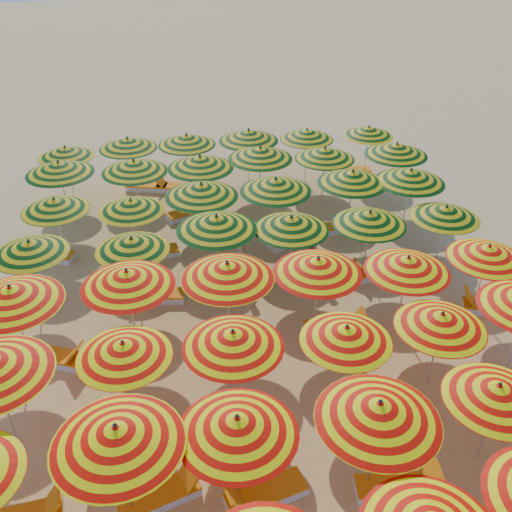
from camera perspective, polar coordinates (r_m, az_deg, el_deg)
name	(u,v)px	position (r m, az deg, el deg)	size (l,w,h in m)	color
ground	(259,309)	(17.25, 0.28, -5.36)	(120.00, 120.00, 0.00)	tan
umbrella_7	(117,436)	(11.09, -13.75, -17.04)	(3.05, 3.05, 2.66)	silver
umbrella_8	(237,426)	(11.13, -1.89, -16.59)	(2.42, 2.42, 2.51)	silver
umbrella_9	(379,411)	(11.47, 12.20, -14.93)	(3.02, 3.02, 2.62)	silver
umbrella_10	(498,392)	(12.89, 23.01, -12.44)	(2.84, 2.84, 2.33)	silver
umbrella_13	(123,350)	(13.17, -13.11, -9.11)	(2.61, 2.61, 2.32)	silver
umbrella_14	(233,339)	(12.90, -2.31, -8.30)	(2.85, 2.85, 2.47)	silver
umbrella_15	(346,334)	(13.41, 9.03, -7.70)	(2.43, 2.43, 2.31)	silver
umbrella_16	(441,321)	(14.27, 18.05, -6.16)	(2.45, 2.45, 2.34)	silver
umbrella_18	(11,295)	(15.16, -23.27, -3.60)	(2.90, 2.90, 2.64)	silver
umbrella_19	(127,278)	(14.95, -12.76, -2.20)	(2.99, 2.99, 2.59)	silver
umbrella_20	(227,271)	(14.83, -2.87, -1.48)	(3.01, 3.01, 2.63)	silver
umbrella_21	(318,266)	(15.21, 6.20, -0.98)	(3.20, 3.20, 2.55)	silver
umbrella_22	(408,264)	(15.85, 14.93, -0.80)	(2.58, 2.58, 2.47)	silver
umbrella_23	(488,252)	(17.24, 22.19, 0.34)	(2.98, 2.98, 2.38)	silver
umbrella_24	(30,247)	(17.52, -21.68, 0.82)	(2.72, 2.72, 2.33)	silver
umbrella_25	(132,244)	(16.83, -12.31, 1.16)	(2.89, 2.89, 2.31)	silver
umbrella_26	(217,223)	(17.06, -3.96, 3.32)	(2.84, 2.84, 2.59)	silver
umbrella_27	(291,223)	(17.28, 3.55, 3.29)	(2.50, 2.50, 2.46)	silver
umbrella_28	(370,218)	(17.90, 11.30, 3.74)	(2.81, 2.81, 2.44)	silver
umbrella_29	(446,212)	(19.09, 18.44, 4.17)	(2.57, 2.57, 2.32)	silver
umbrella_30	(55,205)	(19.65, -19.48, 4.86)	(2.76, 2.76, 2.34)	silver
umbrella_31	(131,205)	(19.06, -12.38, 4.98)	(2.77, 2.77, 2.28)	silver
umbrella_32	(201,190)	(19.02, -5.48, 6.57)	(3.26, 3.26, 2.61)	silver
umbrella_33	(276,185)	(19.34, 1.98, 7.10)	(2.50, 2.50, 2.59)	silver
umbrella_34	(353,177)	(20.19, 9.63, 7.77)	(3.13, 3.13, 2.58)	silver
umbrella_35	(410,176)	(20.66, 15.19, 7.72)	(3.20, 3.20, 2.60)	silver
umbrella_36	(59,168)	(21.81, -19.09, 8.35)	(3.19, 3.19, 2.58)	silver
umbrella_37	(134,166)	(21.32, -12.09, 8.78)	(2.47, 2.47, 2.54)	silver
umbrella_38	(200,162)	(21.12, -5.61, 9.31)	(2.51, 2.51, 2.60)	silver
umbrella_39	(260,153)	(21.74, 0.42, 10.26)	(2.96, 2.96, 2.64)	silver
umbrella_40	(325,153)	(22.29, 6.89, 10.15)	(2.87, 2.87, 2.45)	silver
umbrella_41	(397,149)	(22.90, 13.88, 10.32)	(2.98, 2.98, 2.56)	silver
umbrella_42	(66,152)	(23.78, -18.50, 9.85)	(2.30, 2.30, 2.32)	silver
umbrella_43	(128,143)	(23.69, -12.70, 10.96)	(2.95, 2.95, 2.44)	silver
umbrella_44	(187,140)	(23.58, -6.96, 11.47)	(3.01, 3.01, 2.47)	silver
umbrella_45	(249,135)	(23.60, -0.75, 11.98)	(3.16, 3.16, 2.58)	silver
umbrella_46	(307,134)	(24.28, 5.11, 12.03)	(2.86, 2.86, 2.38)	silver
umbrella_47	(368,131)	(25.26, 11.18, 12.15)	(2.73, 2.73, 2.28)	silver
lounger_3	(161,495)	(12.88, -9.50, -22.53)	(1.83, 1.07, 0.69)	white
lounger_4	(264,495)	(12.74, 0.80, -22.75)	(1.82, 0.99, 0.69)	white
lounger_5	(398,487)	(13.17, 14.03, -21.52)	(1.79, 0.79, 0.69)	white
lounger_6	(54,357)	(16.36, -19.55, -9.48)	(1.82, 1.24, 0.69)	white
lounger_7	(335,328)	(16.50, 7.93, -7.13)	(1.78, 0.73, 0.69)	white
lounger_8	(491,307)	(18.47, 22.43, -4.76)	(1.83, 1.14, 0.69)	white
lounger_9	(23,303)	(18.65, -22.30, -4.33)	(1.75, 0.62, 0.69)	white
lounger_10	(156,295)	(17.83, -10.00, -3.87)	(1.81, 0.88, 0.69)	white
lounger_11	(238,281)	(18.16, -1.81, -2.56)	(1.82, 1.26, 0.69)	white
lounger_12	(379,272)	(19.04, 12.16, -1.53)	(1.80, 0.83, 0.69)	white
lounger_13	(48,255)	(20.71, -20.12, 0.09)	(1.83, 1.09, 0.69)	white
lounger_14	(152,253)	(19.85, -10.33, 0.25)	(1.80, 0.86, 0.69)	white
lounger_15	(292,239)	(20.36, 3.59, 1.66)	(1.83, 1.16, 0.69)	white
lounger_16	(332,228)	(21.20, 7.64, 2.77)	(1.75, 0.64, 0.69)	white
lounger_17	(190,213)	(22.19, -6.65, 4.31)	(1.83, 1.13, 0.69)	white
lounger_18	(146,186)	(24.56, -10.96, 6.85)	(1.82, 1.02, 0.69)	white
lounger_19	(176,188)	(24.23, -8.03, 6.77)	(1.83, 1.08, 0.69)	white
lounger_20	(350,171)	(25.90, 9.37, 8.42)	(1.80, 0.85, 0.69)	white
beachgoer_b	(316,249)	(18.76, 5.99, 0.69)	(0.72, 0.56, 1.48)	tan
beachgoer_a	(241,257)	(18.21, -1.50, -0.12)	(0.56, 0.37, 1.53)	#DFA87D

